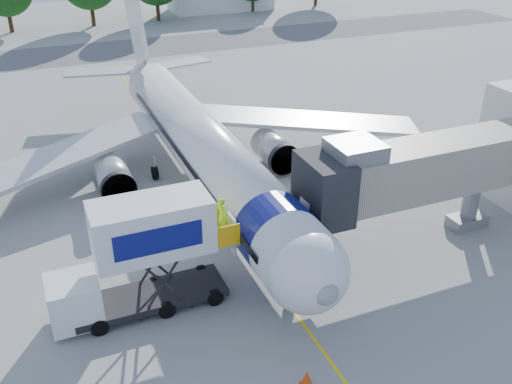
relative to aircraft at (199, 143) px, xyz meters
name	(u,v)px	position (x,y,z in m)	size (l,w,h in m)	color
ground	(222,212)	(0.00, -4.12, -2.95)	(160.00, 160.00, 0.00)	gray
guidance_line	(222,212)	(0.00, -4.12, -2.94)	(0.15, 70.00, 0.01)	yellow
taxiway_strip	(104,51)	(0.00, 37.88, -2.94)	(120.00, 10.00, 0.01)	#59595B
aircraft	(199,143)	(0.00, 0.00, 0.00)	(34.17, 37.73, 11.35)	silver
jet_bridge	(411,172)	(7.99, -11.12, 1.39)	(13.90, 3.20, 6.60)	#A99E90
catering_hiloader	(140,258)	(-6.26, -11.12, -0.19)	(8.50, 2.44, 5.50)	black
ground_tug	(470,363)	(4.57, -20.37, -2.13)	(4.34, 3.29, 1.55)	white
safety_cone_a	(307,378)	(-1.50, -18.23, -2.58)	(0.48, 0.48, 0.76)	#DE420B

